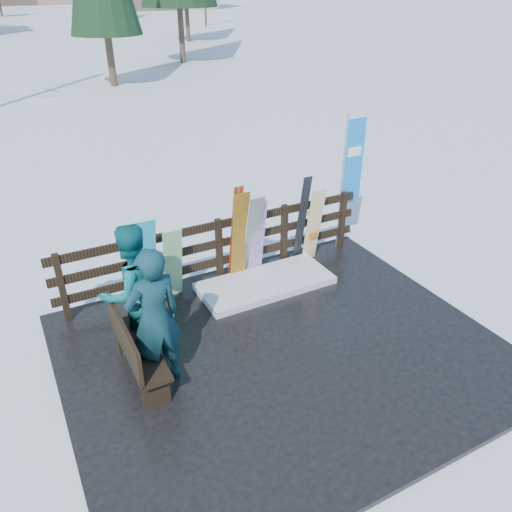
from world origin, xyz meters
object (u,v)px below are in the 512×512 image
snowboard_5 (314,225)px  rental_flag (351,167)px  snowboard_1 (173,264)px  snowboard_4 (252,237)px  bench (134,347)px  snowboard_2 (240,237)px  person_back (133,291)px  snowboard_3 (257,239)px  snowboard_0 (147,262)px  person_front (154,319)px

snowboard_5 → rental_flag: (0.94, 0.27, 0.87)m
snowboard_1 → snowboard_5: bearing=0.0°
snowboard_1 → snowboard_4: (1.44, 0.00, 0.14)m
snowboard_5 → bench: bearing=-157.6°
snowboard_2 → snowboard_4: (0.24, 0.00, -0.05)m
rental_flag → person_back: bearing=-164.3°
snowboard_5 → snowboard_2: bearing=180.0°
snowboard_2 → bench: bearing=-145.7°
snowboard_2 → rental_flag: 2.57m
rental_flag → snowboard_1: bearing=-175.8°
snowboard_3 → snowboard_5: (1.17, -0.00, -0.00)m
snowboard_5 → snowboard_1: bearing=-180.0°
bench → rental_flag: bearing=21.2°
snowboard_0 → rental_flag: rental_flag is taller
person_front → snowboard_2: bearing=-147.9°
bench → snowboard_3: snowboard_3 is taller
bench → snowboard_2: bearing=34.3°
snowboard_1 → snowboard_4: 1.45m
snowboard_2 → person_front: person_front is taller
snowboard_4 → person_front: 2.88m
snowboard_1 → snowboard_3: (1.54, 0.00, 0.09)m
snowboard_1 → snowboard_4: bearing=0.0°
snowboard_1 → person_back: person_back is taller
snowboard_2 → person_back: size_ratio=0.87×
person_front → person_back: person_front is taller
snowboard_0 → snowboard_5: bearing=0.0°
rental_flag → person_front: rental_flag is taller
snowboard_4 → rental_flag: size_ratio=0.62×
bench → snowboard_1: size_ratio=1.14×
snowboard_5 → rental_flag: size_ratio=0.57×
snowboard_2 → snowboard_5: (1.50, 0.00, -0.11)m
snowboard_3 → rental_flag: (2.11, 0.27, 0.87)m
snowboard_3 → rental_flag: 2.30m
snowboard_0 → snowboard_2: bearing=0.0°
snowboard_2 → person_front: 2.69m
bench → snowboard_5: bearing=22.4°
snowboard_3 → snowboard_5: size_ratio=1.00×
snowboard_0 → rental_flag: bearing=3.8°
snowboard_4 → snowboard_0: bearing=180.0°
snowboard_0 → snowboard_2: snowboard_2 is taller
snowboard_4 → rental_flag: (2.20, 0.27, 0.81)m
snowboard_2 → snowboard_0: bearing=180.0°
snowboard_1 → rental_flag: rental_flag is taller
snowboard_5 → person_front: size_ratio=0.76×
person_back → snowboard_1: bearing=-144.0°
snowboard_4 → person_back: 2.55m
snowboard_3 → person_front: person_front is taller
snowboard_3 → rental_flag: bearing=7.3°
snowboard_1 → snowboard_0: bearing=180.0°
snowboard_3 → snowboard_4: size_ratio=0.92×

